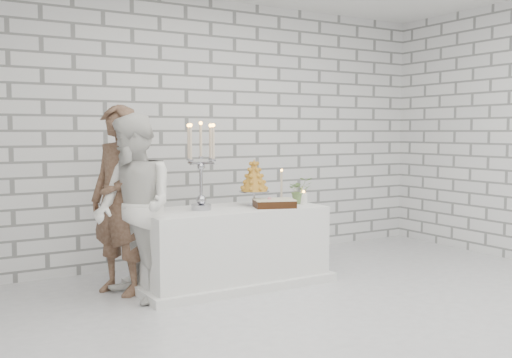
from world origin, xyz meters
name	(u,v)px	position (x,y,z in m)	size (l,w,h in m)	color
ground	(350,316)	(0.00, 0.00, 0.00)	(6.00, 5.00, 0.01)	silver
wall_back	(211,131)	(0.00, 2.50, 1.50)	(6.00, 0.01, 3.00)	white
cake_table	(231,246)	(-0.35, 1.39, 0.38)	(1.80, 0.80, 0.75)	white
groom	(119,200)	(-1.39, 1.62, 0.87)	(0.63, 0.42, 1.74)	#4B3123
bride	(134,208)	(-1.35, 1.31, 0.83)	(0.81, 0.63, 1.66)	white
candelabra	(201,166)	(-0.66, 1.41, 1.17)	(0.34, 0.34, 0.84)	#A4A4AE
croquembouche	(254,182)	(-0.05, 1.44, 0.99)	(0.30, 0.30, 0.47)	#AD711E
chocolate_cake	(274,203)	(0.04, 1.21, 0.79)	(0.39, 0.28, 0.08)	black
pillar_candle	(304,198)	(0.44, 1.27, 0.81)	(0.08, 0.08, 0.12)	white
extra_taper	(281,186)	(0.39, 1.61, 0.91)	(0.06, 0.06, 0.32)	beige
flowers	(300,190)	(0.43, 1.33, 0.89)	(0.25, 0.21, 0.28)	#46773A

